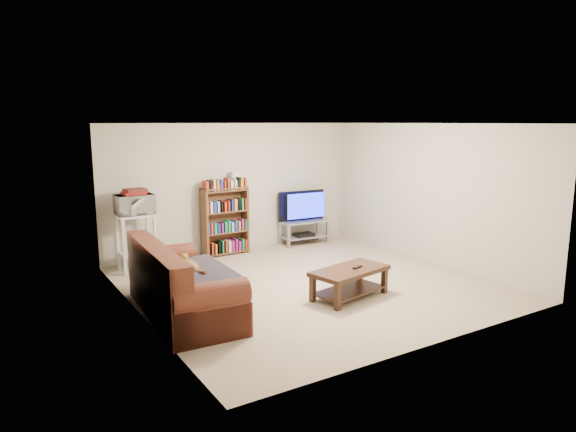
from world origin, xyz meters
TOP-DOWN VIEW (x-y plane):
  - floor at (0.00, 0.00)m, footprint 5.00×5.00m
  - ceiling at (0.00, 0.00)m, footprint 5.00×5.00m
  - wall_back at (0.00, 2.50)m, footprint 5.00×0.00m
  - wall_front at (0.00, -2.50)m, footprint 5.00×0.00m
  - wall_left at (-2.50, 0.00)m, footprint 0.00×5.00m
  - wall_right at (2.50, 0.00)m, footprint 0.00×5.00m
  - sofa at (-2.09, -0.17)m, footprint 1.05×2.21m
  - blanket at (-1.92, -0.33)m, footprint 0.87×1.10m
  - cat at (-1.91, -0.13)m, footprint 0.27×0.60m
  - coffee_table at (0.18, -0.79)m, footprint 1.23×0.79m
  - remote at (0.29, -0.81)m, footprint 0.19×0.11m
  - tv_stand at (1.40, 2.22)m, footprint 0.98×0.48m
  - television at (1.40, 2.22)m, footprint 1.03×0.19m
  - dvd_player at (1.40, 2.22)m, footprint 0.40×0.29m
  - bookshelf at (-0.29, 2.28)m, footprint 0.87×0.30m
  - shelf_clutter at (-0.20, 2.30)m, footprint 0.64×0.21m
  - microwave_stand at (-1.98, 2.09)m, footprint 0.61×0.46m
  - microwave at (-1.98, 2.09)m, footprint 0.60×0.42m
  - game_boxes at (-1.98, 2.09)m, footprint 0.36×0.32m

SIDE VIEW (x-z plane):
  - floor at x=0.00m, z-range 0.00..0.00m
  - dvd_player at x=1.40m, z-range 0.16..0.22m
  - coffee_table at x=0.18m, z-range 0.08..0.50m
  - tv_stand at x=1.40m, z-range 0.09..0.56m
  - sofa at x=-2.09m, z-range -0.14..0.79m
  - remote at x=0.29m, z-range 0.41..0.44m
  - blanket at x=-1.92m, z-range 0.45..0.64m
  - cat at x=-1.91m, z-range 0.51..0.69m
  - microwave_stand at x=-1.98m, z-range 0.13..1.08m
  - bookshelf at x=-0.29m, z-range 0.02..1.27m
  - television at x=1.40m, z-range 0.48..1.07m
  - microwave at x=-1.98m, z-range 0.95..1.27m
  - wall_back at x=0.00m, z-range -1.30..3.70m
  - wall_front at x=0.00m, z-range -1.30..3.70m
  - wall_left at x=-2.50m, z-range -1.30..3.70m
  - wall_right at x=2.50m, z-range -1.30..3.70m
  - game_boxes at x=-1.98m, z-range 1.27..1.32m
  - shelf_clutter at x=-0.20m, z-range 1.22..1.50m
  - ceiling at x=0.00m, z-range 2.40..2.40m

